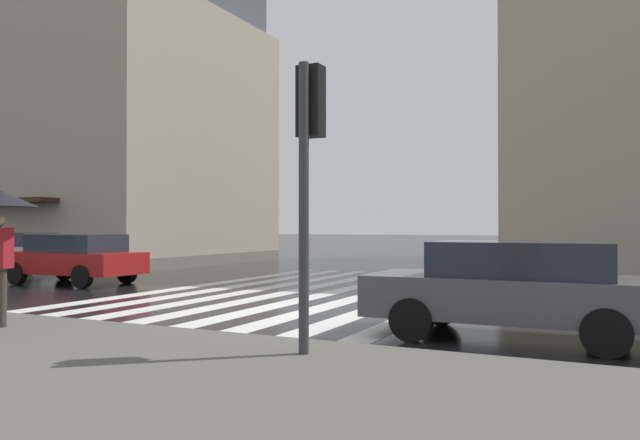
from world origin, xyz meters
name	(u,v)px	position (x,y,z in m)	size (l,w,h in m)	color
ground_plane	(275,312)	(0.00, 0.00, 0.00)	(220.00, 220.00, 0.00)	black
zebra_crossing	(321,290)	(4.00, 0.93, 0.00)	(13.00, 7.50, 0.01)	silver
haussmann_block_mid	(40,124)	(19.95, 30.37, 8.81)	(16.12, 29.85, 18.00)	tan
traffic_signal_post	(308,144)	(-3.75, -2.62, 2.60)	(0.44, 0.30, 3.39)	#333338
car_silver	(21,250)	(5.50, 13.98, 0.76)	(1.85, 4.10, 1.41)	#B7B7BC
car_red	(74,257)	(2.50, 8.01, 0.76)	(1.85, 4.10, 1.41)	maroon
car_dark_grey	(515,287)	(-1.00, -4.57, 0.76)	(1.85, 4.10, 1.41)	#4C4C51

